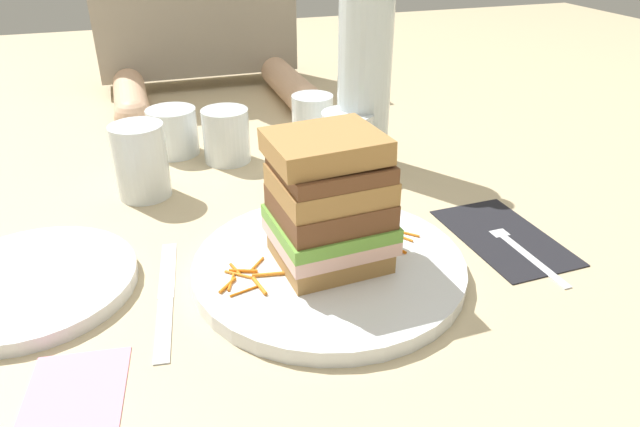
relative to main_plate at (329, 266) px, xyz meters
The scene contains 28 objects.
ground_plane 0.02m from the main_plate, 39.41° to the right, with size 3.00×3.00×0.00m, color #C6B289.
main_plate is the anchor object (origin of this frame).
sandwich 0.08m from the main_plate, 125.21° to the left, with size 0.12×0.11×0.14m.
carrot_shred_0 0.10m from the main_plate, behind, with size 0.00×0.00×0.03m, color orange.
carrot_shred_1 0.08m from the main_plate, behind, with size 0.00×0.00×0.03m, color orange.
carrot_shred_2 0.10m from the main_plate, 163.62° to the right, with size 0.00×0.00×0.03m, color orange.
carrot_shred_3 0.07m from the main_plate, behind, with size 0.00×0.00×0.03m, color orange.
carrot_shred_4 0.11m from the main_plate, behind, with size 0.00×0.00×0.03m, color orange.
carrot_shred_5 0.09m from the main_plate, 162.43° to the right, with size 0.00×0.00×0.03m, color orange.
carrot_shred_6 0.09m from the main_plate, behind, with size 0.00×0.00×0.03m, color orange.
carrot_shred_7 0.10m from the main_plate, behind, with size 0.00×0.00×0.02m, color orange.
carrot_shred_8 0.11m from the main_plate, behind, with size 0.00×0.00×0.03m, color orange.
carrot_shred_9 0.07m from the main_plate, 14.25° to the left, with size 0.00×0.00×0.03m, color orange.
carrot_shred_10 0.10m from the main_plate, ahead, with size 0.00×0.00×0.02m, color orange.
carrot_shred_11 0.11m from the main_plate, ahead, with size 0.00×0.00×0.02m, color orange.
carrot_shred_12 0.08m from the main_plate, ahead, with size 0.00×0.00×0.03m, color orange.
carrot_shred_13 0.07m from the main_plate, ahead, with size 0.00×0.00×0.03m, color orange.
napkin_dark 0.22m from the main_plate, ahead, with size 0.10×0.17×0.00m, color black.
fork 0.22m from the main_plate, ahead, with size 0.02×0.17×0.00m.
knife 0.17m from the main_plate, behind, with size 0.04×0.20×0.00m.
juice_glass 0.27m from the main_plate, 65.32° to the left, with size 0.08×0.08×0.09m.
water_bottle 0.33m from the main_plate, 61.43° to the left, with size 0.08×0.08×0.31m.
empty_tumbler_0 0.38m from the main_plate, 74.86° to the left, with size 0.07×0.07×0.08m, color silver.
empty_tumbler_1 0.41m from the main_plate, 107.05° to the left, with size 0.08×0.08×0.07m, color silver.
empty_tumbler_2 0.31m from the main_plate, 124.34° to the left, with size 0.07×0.07×0.10m, color silver.
empty_tumbler_3 0.34m from the main_plate, 97.88° to the left, with size 0.07×0.07×0.08m, color silver.
side_plate 0.31m from the main_plate, 167.24° to the left, with size 0.21×0.21×0.02m, color white.
napkin_pink 0.27m from the main_plate, 158.89° to the right, with size 0.08×0.09×0.00m, color pink.
Camera 1 is at (-0.18, -0.47, 0.35)m, focal length 32.20 mm.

